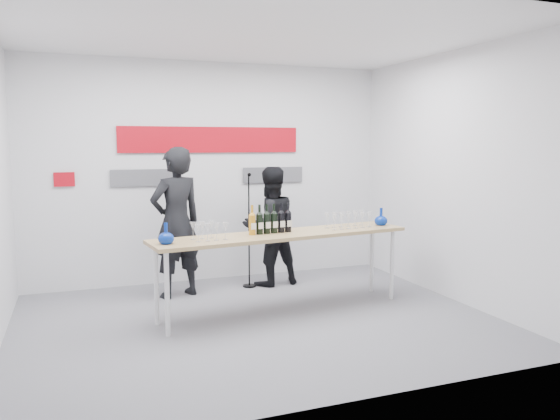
{
  "coord_description": "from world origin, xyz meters",
  "views": [
    {
      "loc": [
        -1.78,
        -5.4,
        1.9
      ],
      "look_at": [
        0.39,
        0.34,
        1.15
      ],
      "focal_mm": 35.0,
      "sensor_mm": 36.0,
      "label": 1
    }
  ],
  "objects": [
    {
      "name": "back_wall",
      "position": [
        0.0,
        2.0,
        1.5
      ],
      "size": [
        5.0,
        0.04,
        3.0
      ],
      "primitive_type": "cube",
      "color": "silver",
      "rests_on": "ground"
    },
    {
      "name": "presenter_left",
      "position": [
        -0.63,
        1.27,
        0.93
      ],
      "size": [
        0.79,
        0.64,
        1.86
      ],
      "primitive_type": "imported",
      "rotation": [
        0.0,
        0.0,
        3.48
      ],
      "color": "black",
      "rests_on": "ground"
    },
    {
      "name": "wine_bottles",
      "position": [
        0.25,
        0.28,
        1.06
      ],
      "size": [
        0.53,
        0.14,
        0.33
      ],
      "rotation": [
        0.0,
        0.0,
        0.12
      ],
      "color": "#BF7F19",
      "rests_on": "tasting_table"
    },
    {
      "name": "tasting_table",
      "position": [
        0.39,
        0.24,
        0.83
      ],
      "size": [
        3.05,
        0.96,
        0.9
      ],
      "rotation": [
        0.0,
        0.0,
        0.12
      ],
      "color": "tan",
      "rests_on": "ground"
    },
    {
      "name": "decanter_right",
      "position": [
        1.73,
        0.37,
        1.01
      ],
      "size": [
        0.16,
        0.16,
        0.21
      ],
      "primitive_type": null,
      "color": "navy",
      "rests_on": "tasting_table"
    },
    {
      "name": "decanter_left",
      "position": [
        -0.95,
        0.04,
        1.01
      ],
      "size": [
        0.16,
        0.16,
        0.21
      ],
      "primitive_type": null,
      "color": "navy",
      "rests_on": "tasting_table"
    },
    {
      "name": "glasses_left",
      "position": [
        -0.5,
        0.12,
        0.99
      ],
      "size": [
        0.38,
        0.25,
        0.18
      ],
      "color": "silver",
      "rests_on": "tasting_table"
    },
    {
      "name": "mic_stand",
      "position": [
        0.35,
        1.38,
        0.46
      ],
      "size": [
        0.18,
        0.18,
        1.52
      ],
      "rotation": [
        0.0,
        0.0,
        0.27
      ],
      "color": "black",
      "rests_on": "ground"
    },
    {
      "name": "signage",
      "position": [
        -0.06,
        1.97,
        1.81
      ],
      "size": [
        3.38,
        0.02,
        0.79
      ],
      "color": "#B30714",
      "rests_on": "back_wall"
    },
    {
      "name": "glasses_right",
      "position": [
        1.27,
        0.35,
        0.99
      ],
      "size": [
        0.58,
        0.28,
        0.18
      ],
      "color": "silver",
      "rests_on": "tasting_table"
    },
    {
      "name": "presenter_right",
      "position": [
        0.65,
        1.41,
        0.8
      ],
      "size": [
        0.85,
        0.7,
        1.59
      ],
      "primitive_type": "imported",
      "rotation": [
        0.0,
        0.0,
        3.27
      ],
      "color": "black",
      "rests_on": "ground"
    },
    {
      "name": "ground",
      "position": [
        0.0,
        0.0,
        0.0
      ],
      "size": [
        5.0,
        5.0,
        0.0
      ],
      "primitive_type": "plane",
      "color": "slate",
      "rests_on": "ground"
    }
  ]
}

